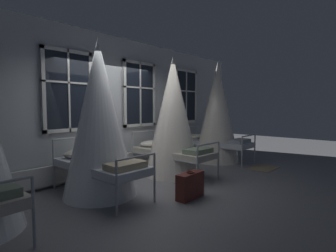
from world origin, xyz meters
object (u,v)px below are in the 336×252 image
object	(u,v)px
cot_second	(99,120)
cot_third	(173,118)
cot_fourth	(217,113)
suitcase_dark	(190,185)

from	to	relation	value
cot_second	cot_third	size ratio (longest dim) A/B	1.02
cot_fourth	suitcase_dark	size ratio (longest dim) A/B	5.04
cot_second	cot_third	bearing A→B (deg)	-91.24
cot_third	cot_fourth	bearing A→B (deg)	-87.13
cot_third	suitcase_dark	xyz separation A→B (m)	(-1.01, -1.23, -1.07)
cot_fourth	suitcase_dark	xyz separation A→B (m)	(-3.03, -1.28, -1.14)
cot_second	cot_fourth	distance (m)	3.93
suitcase_dark	cot_second	bearing A→B (deg)	124.67
cot_fourth	cot_second	bearing A→B (deg)	90.59
cot_fourth	suitcase_dark	world-z (taller)	cot_fourth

